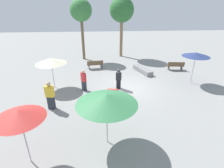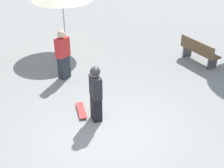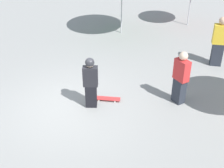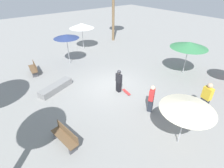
# 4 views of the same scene
# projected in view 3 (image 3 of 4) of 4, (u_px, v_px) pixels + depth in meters

# --- Properties ---
(ground_plane) EXTENTS (60.00, 60.00, 0.00)m
(ground_plane) POSITION_uv_depth(u_px,v_px,m) (70.00, 107.00, 9.22)
(ground_plane) COLOR gray
(skater_main) EXTENTS (0.26, 0.43, 1.58)m
(skater_main) POSITION_uv_depth(u_px,v_px,m) (91.00, 81.00, 8.84)
(skater_main) COLOR black
(skater_main) RESTS_ON ground_plane
(skateboard) EXTENTS (0.32, 0.82, 0.07)m
(skateboard) POSITION_uv_depth(u_px,v_px,m) (107.00, 99.00, 9.50)
(skateboard) COLOR red
(skateboard) RESTS_ON ground_plane
(bystander_watching) EXTENTS (0.52, 0.44, 1.66)m
(bystander_watching) POSITION_uv_depth(u_px,v_px,m) (181.00, 78.00, 9.04)
(bystander_watching) COLOR #282D38
(bystander_watching) RESTS_ON ground_plane
(bystander_far) EXTENTS (0.37, 0.54, 1.83)m
(bystander_far) POSITION_uv_depth(u_px,v_px,m) (219.00, 42.00, 11.03)
(bystander_far) COLOR #282D38
(bystander_far) RESTS_ON ground_plane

